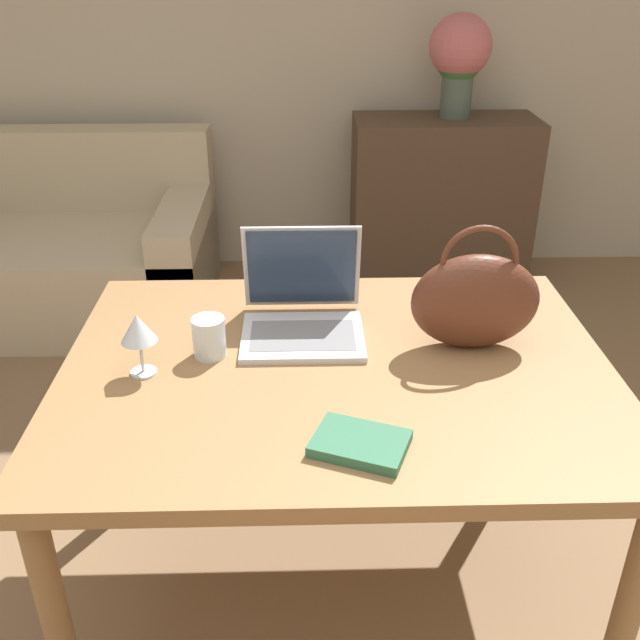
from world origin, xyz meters
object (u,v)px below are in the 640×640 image
flower_vase (460,55)px  wine_glass (138,330)px  laptop (302,303)px  handbag (475,300)px  drinking_glass (209,337)px  couch (64,254)px

flower_vase → wine_glass: bearing=-118.1°
laptop → wine_glass: (-0.38, -0.22, 0.05)m
flower_vase → handbag: bearing=-99.6°
drinking_glass → flower_vase: 2.31m
handbag → wine_glass: bearing=-172.2°
laptop → handbag: handbag is taller
wine_glass → handbag: bearing=7.8°
drinking_glass → wine_glass: wine_glass is taller
flower_vase → couch: bearing=-171.9°
laptop → flower_vase: size_ratio=0.65×
drinking_glass → couch: bearing=118.1°
couch → wine_glass: 2.10m
laptop → wine_glass: size_ratio=2.00×
couch → drinking_glass: (0.95, -1.78, 0.51)m
drinking_glass → wine_glass: size_ratio=0.65×
couch → handbag: size_ratio=4.44×
couch → drinking_glass: 2.08m
couch → flower_vase: size_ratio=2.97×
flower_vase → laptop: bearing=-111.8°
drinking_glass → flower_vase: size_ratio=0.21×
drinking_glass → flower_vase: (0.99, 2.05, 0.38)m
couch → handbag: handbag is taller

